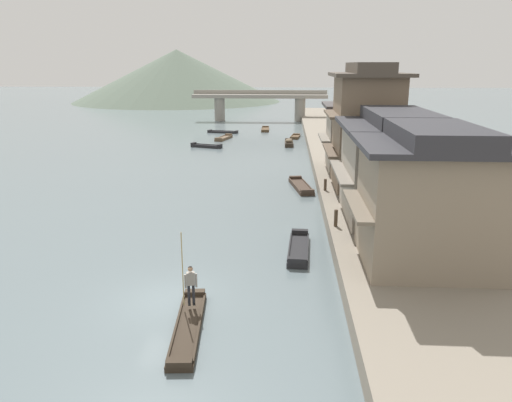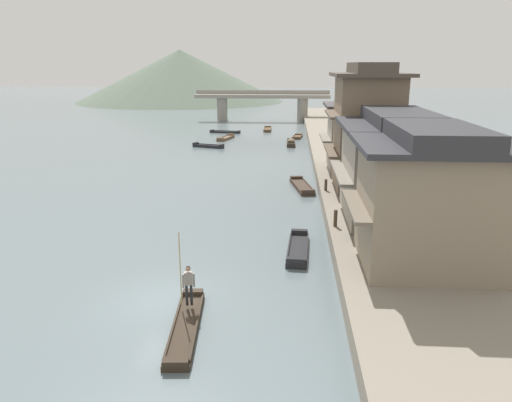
{
  "view_description": "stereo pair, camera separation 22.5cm",
  "coord_description": "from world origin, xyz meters",
  "px_view_note": "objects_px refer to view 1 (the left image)",
  "views": [
    {
      "loc": [
        4.83,
        -18.6,
        9.5
      ],
      "look_at": [
        2.98,
        10.78,
        1.37
      ],
      "focal_mm": 34.77,
      "sensor_mm": 36.0,
      "label": 1
    },
    {
      "loc": [
        5.06,
        -18.58,
        9.5
      ],
      "look_at": [
        2.98,
        10.78,
        1.37
      ],
      "focal_mm": 34.77,
      "sensor_mm": 36.0,
      "label": 2
    }
  ],
  "objects_px": {
    "boatman_person": "(190,281)",
    "boat_moored_third": "(295,137)",
    "boat_moored_second": "(224,138)",
    "house_waterfront_tall": "(366,127)",
    "boat_crossing_west": "(206,146)",
    "boat_upstream_distant": "(223,132)",
    "boat_moored_far": "(299,249)",
    "mooring_post_dock_mid": "(325,185)",
    "boat_midriver_drifting": "(301,186)",
    "boat_moored_nearest": "(265,129)",
    "house_waterfront_narrow": "(352,133)",
    "mooring_post_dock_near": "(336,218)",
    "boat_midriver_upstream": "(289,143)",
    "stone_bridge": "(260,101)",
    "boat_foreground_poled": "(188,327)",
    "house_waterfront_nearest": "(432,198)",
    "house_waterfront_second": "(396,166)"
  },
  "relations": [
    {
      "from": "boatman_person",
      "to": "boat_midriver_upstream",
      "type": "height_order",
      "value": "boatman_person"
    },
    {
      "from": "boat_midriver_upstream",
      "to": "mooring_post_dock_mid",
      "type": "xyz_separation_m",
      "value": [
        2.5,
        -26.14,
        1.04
      ]
    },
    {
      "from": "mooring_post_dock_mid",
      "to": "house_waterfront_second",
      "type": "bearing_deg",
      "value": -59.73
    },
    {
      "from": "stone_bridge",
      "to": "house_waterfront_narrow",
      "type": "bearing_deg",
      "value": -76.99
    },
    {
      "from": "boat_moored_nearest",
      "to": "boat_moored_third",
      "type": "relative_size",
      "value": 1.37
    },
    {
      "from": "boatman_person",
      "to": "house_waterfront_tall",
      "type": "bearing_deg",
      "value": 63.12
    },
    {
      "from": "boat_moored_third",
      "to": "mooring_post_dock_near",
      "type": "height_order",
      "value": "mooring_post_dock_near"
    },
    {
      "from": "boatman_person",
      "to": "boat_crossing_west",
      "type": "distance_m",
      "value": 40.79
    },
    {
      "from": "boatman_person",
      "to": "house_waterfront_narrow",
      "type": "distance_m",
      "value": 26.45
    },
    {
      "from": "boat_midriver_drifting",
      "to": "house_waterfront_second",
      "type": "distance_m",
      "value": 11.98
    },
    {
      "from": "mooring_post_dock_mid",
      "to": "boat_midriver_drifting",
      "type": "bearing_deg",
      "value": 110.51
    },
    {
      "from": "boat_crossing_west",
      "to": "house_waterfront_narrow",
      "type": "xyz_separation_m",
      "value": [
        15.01,
        -15.66,
        3.75
      ]
    },
    {
      "from": "boat_foreground_poled",
      "to": "mooring_post_dock_near",
      "type": "xyz_separation_m",
      "value": [
        6.29,
        9.94,
        1.24
      ]
    },
    {
      "from": "boat_foreground_poled",
      "to": "boat_moored_nearest",
      "type": "relative_size",
      "value": 1.1
    },
    {
      "from": "boat_midriver_upstream",
      "to": "house_waterfront_narrow",
      "type": "distance_m",
      "value": 19.25
    },
    {
      "from": "boat_moored_third",
      "to": "boat_moored_far",
      "type": "xyz_separation_m",
      "value": [
        -0.39,
        -42.21,
        0.05
      ]
    },
    {
      "from": "boat_moored_nearest",
      "to": "boat_moored_second",
      "type": "height_order",
      "value": "boat_moored_second"
    },
    {
      "from": "house_waterfront_narrow",
      "to": "mooring_post_dock_mid",
      "type": "distance_m",
      "value": 8.82
    },
    {
      "from": "boat_upstream_distant",
      "to": "mooring_post_dock_near",
      "type": "relative_size",
      "value": 4.8
    },
    {
      "from": "boat_moored_third",
      "to": "house_waterfront_narrow",
      "type": "bearing_deg",
      "value": -79.81
    },
    {
      "from": "boat_moored_far",
      "to": "boat_crossing_west",
      "type": "height_order",
      "value": "boat_moored_far"
    },
    {
      "from": "boatman_person",
      "to": "boat_midriver_upstream",
      "type": "distance_m",
      "value": 43.05
    },
    {
      "from": "boat_midriver_upstream",
      "to": "stone_bridge",
      "type": "distance_m",
      "value": 27.13
    },
    {
      "from": "boat_midriver_upstream",
      "to": "stone_bridge",
      "type": "bearing_deg",
      "value": 100.87
    },
    {
      "from": "mooring_post_dock_near",
      "to": "mooring_post_dock_mid",
      "type": "xyz_separation_m",
      "value": [
        0.0,
        8.06,
        -0.06
      ]
    },
    {
      "from": "house_waterfront_nearest",
      "to": "mooring_post_dock_near",
      "type": "bearing_deg",
      "value": 125.69
    },
    {
      "from": "boat_foreground_poled",
      "to": "boat_moored_far",
      "type": "xyz_separation_m",
      "value": [
        4.24,
        8.19,
        0.04
      ]
    },
    {
      "from": "boat_midriver_drifting",
      "to": "boat_moored_second",
      "type": "bearing_deg",
      "value": 109.95
    },
    {
      "from": "boat_foreground_poled",
      "to": "boat_midriver_drifting",
      "type": "height_order",
      "value": "boat_midriver_drifting"
    },
    {
      "from": "boatman_person",
      "to": "house_waterfront_nearest",
      "type": "distance_m",
      "value": 10.93
    },
    {
      "from": "boat_moored_second",
      "to": "boat_midriver_upstream",
      "type": "bearing_deg",
      "value": -26.33
    },
    {
      "from": "house_waterfront_nearest",
      "to": "stone_bridge",
      "type": "bearing_deg",
      "value": 99.64
    },
    {
      "from": "boatman_person",
      "to": "boat_upstream_distant",
      "type": "xyz_separation_m",
      "value": [
        -5.59,
        53.41,
        -1.28
      ]
    },
    {
      "from": "boat_moored_far",
      "to": "mooring_post_dock_near",
      "type": "bearing_deg",
      "value": 40.44
    },
    {
      "from": "boat_foreground_poled",
      "to": "stone_bridge",
      "type": "xyz_separation_m",
      "value": [
        -1.29,
        70.6,
        3.24
      ]
    },
    {
      "from": "boat_moored_nearest",
      "to": "stone_bridge",
      "type": "distance_m",
      "value": 13.15
    },
    {
      "from": "mooring_post_dock_near",
      "to": "boat_crossing_west",
      "type": "bearing_deg",
      "value": 111.18
    },
    {
      "from": "house_waterfront_second",
      "to": "mooring_post_dock_near",
      "type": "relative_size",
      "value": 8.15
    },
    {
      "from": "boat_foreground_poled",
      "to": "house_waterfront_nearest",
      "type": "relative_size",
      "value": 0.79
    },
    {
      "from": "boat_moored_nearest",
      "to": "boat_midriver_drifting",
      "type": "height_order",
      "value": "boat_midriver_drifting"
    },
    {
      "from": "boat_moored_second",
      "to": "house_waterfront_tall",
      "type": "height_order",
      "value": "house_waterfront_tall"
    },
    {
      "from": "boat_moored_far",
      "to": "boat_midriver_upstream",
      "type": "bearing_deg",
      "value": 90.72
    },
    {
      "from": "house_waterfront_narrow",
      "to": "boat_moored_third",
      "type": "bearing_deg",
      "value": 100.19
    },
    {
      "from": "boat_moored_far",
      "to": "house_waterfront_tall",
      "type": "xyz_separation_m",
      "value": [
        4.88,
        11.31,
        5.03
      ]
    },
    {
      "from": "boatman_person",
      "to": "boat_moored_third",
      "type": "height_order",
      "value": "boatman_person"
    },
    {
      "from": "boat_moored_second",
      "to": "boat_moored_far",
      "type": "xyz_separation_m",
      "value": [
        9.03,
        -40.19,
        0.02
      ]
    },
    {
      "from": "boat_moored_second",
      "to": "boat_midriver_upstream",
      "type": "height_order",
      "value": "boat_midriver_upstream"
    },
    {
      "from": "boat_midriver_drifting",
      "to": "house_waterfront_narrow",
      "type": "xyz_separation_m",
      "value": [
        4.3,
        3.77,
        3.77
      ]
    },
    {
      "from": "boat_crossing_west",
      "to": "boat_upstream_distant",
      "type": "bearing_deg",
      "value": 88.76
    },
    {
      "from": "boat_moored_third",
      "to": "boat_midriver_upstream",
      "type": "height_order",
      "value": "boat_midriver_upstream"
    }
  ]
}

